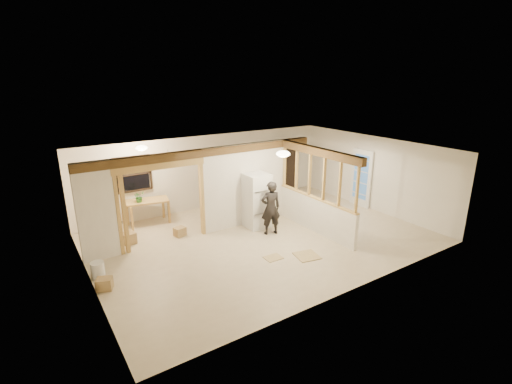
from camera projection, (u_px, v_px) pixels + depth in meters
floor at (262, 238)px, 10.50m from camera, size 9.00×6.50×0.01m
ceiling at (263, 151)px, 9.74m from camera, size 9.00×6.50×0.01m
wall_back at (209, 171)px, 12.71m from camera, size 9.00×0.01×2.50m
wall_front at (352, 238)px, 7.53m from camera, size 9.00×0.01×2.50m
wall_left at (85, 233)px, 7.76m from camera, size 0.01×6.50×2.50m
wall_right at (373, 173)px, 12.47m from camera, size 0.01×6.50×2.50m
partition_left_stub at (96, 212)px, 8.95m from camera, size 0.90×0.12×2.50m
partition_center at (245, 185)px, 11.18m from camera, size 2.80×0.12×2.50m
doorway_frame at (163, 205)px, 9.86m from camera, size 2.46×0.14×2.20m
header_beam_back at (208, 152)px, 10.21m from camera, size 7.00×0.18×0.22m
header_beam_right at (318, 152)px, 10.30m from camera, size 0.18×3.30×0.22m
pony_wall at (315, 215)px, 10.86m from camera, size 0.12×3.20×1.00m
stud_partition at (317, 177)px, 10.51m from camera, size 0.14×3.20×1.32m
window_back at (132, 174)px, 11.19m from camera, size 1.12×0.10×1.10m
french_door at (361, 178)px, 12.83m from camera, size 0.12×0.86×2.00m
ceiling_dome_main at (283, 154)px, 9.51m from camera, size 0.36×0.36×0.16m
ceiling_dome_util at (142, 148)px, 10.27m from camera, size 0.32×0.32×0.14m
hanging_bulb at (169, 161)px, 10.07m from camera, size 0.07×0.07×0.07m
refrigerator at (257, 201)px, 11.07m from camera, size 0.68×0.66×1.65m
woman at (271, 208)px, 10.57m from camera, size 0.66×0.52×1.58m
work_table at (148, 212)px, 11.38m from camera, size 1.34×0.85×0.78m
potted_plant at (139, 197)px, 11.04m from camera, size 0.38×0.35×0.34m
shop_vac at (115, 227)px, 10.59m from camera, size 0.46×0.46×0.54m
bookshelf at (286, 169)px, 14.26m from camera, size 0.97×0.32×1.94m
bucket at (98, 270)px, 8.40m from camera, size 0.36×0.36×0.38m
box_util_a at (180, 232)px, 10.61m from camera, size 0.36×0.33×0.26m
box_util_b at (129, 238)px, 10.12m from camera, size 0.40×0.40×0.31m
box_front at (105, 284)px, 7.95m from camera, size 0.40×0.37×0.26m
floor_panel_near at (307, 256)px, 9.44m from camera, size 0.67×0.67×0.02m
floor_panel_far at (273, 258)px, 9.35m from camera, size 0.45×0.36×0.01m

